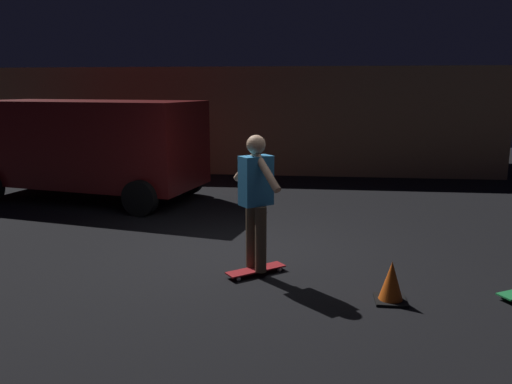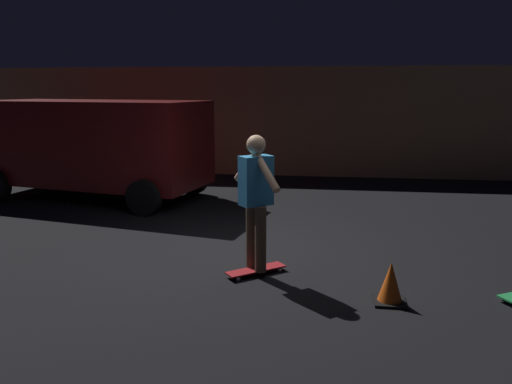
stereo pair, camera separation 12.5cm
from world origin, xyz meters
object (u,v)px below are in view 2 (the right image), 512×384
Objects in this scene: skateboard_ridden at (256,270)px; traffic_cone at (390,284)px; parked_van at (94,143)px; skater at (256,193)px.

traffic_cone is at bearing -22.65° from skateboard_ridden.
skateboard_ridden is (3.95, -4.00, -1.11)m from parked_van.
skater is at bearing 157.35° from traffic_cone.
parked_van is 7.27m from traffic_cone.
parked_van is 5.63m from skater.
skateboard_ridden is 0.44× the size of skater.
skateboard_ridden is 1.69m from traffic_cone.
skater is at bearing -45.35° from parked_van.
parked_van is 5.73m from skateboard_ridden.
traffic_cone is (5.51, -4.65, -0.95)m from parked_van.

